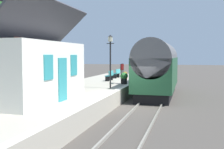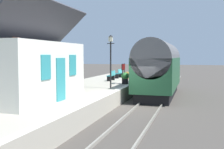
{
  "view_description": "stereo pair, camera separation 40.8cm",
  "coord_description": "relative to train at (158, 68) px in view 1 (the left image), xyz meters",
  "views": [
    {
      "loc": [
        -16.66,
        -3.12,
        3.19
      ],
      "look_at": [
        0.38,
        1.5,
        1.97
      ],
      "focal_mm": 44.56,
      "sensor_mm": 36.0,
      "label": 1
    },
    {
      "loc": [
        -16.55,
        -3.51,
        3.19
      ],
      "look_at": [
        0.38,
        1.5,
        1.97
      ],
      "focal_mm": 44.56,
      "sensor_mm": 36.0,
      "label": 2
    }
  ],
  "objects": [
    {
      "name": "tree_far_right",
      "position": [
        3.99,
        15.6,
        3.03
      ],
      "size": [
        4.65,
        4.0,
        7.84
      ],
      "color": "#4C3828",
      "rests_on": "ground"
    },
    {
      "name": "platform",
      "position": [
        -5.3,
        4.64,
        -1.73
      ],
      "size": [
        32.0,
        5.49,
        0.97
      ],
      "primitive_type": "cube",
      "color": "#A39B8C",
      "rests_on": "ground"
    },
    {
      "name": "planter_by_door",
      "position": [
        -3.37,
        5.71,
        -0.79
      ],
      "size": [
        0.63,
        0.63,
        0.87
      ],
      "color": "#9E5138",
      "rests_on": "platform"
    },
    {
      "name": "platform_edge_coping",
      "position": [
        -5.3,
        2.08,
        -1.24
      ],
      "size": [
        32.0,
        0.36,
        0.02
      ],
      "primitive_type": "cube",
      "color": "beige",
      "rests_on": "platform"
    },
    {
      "name": "rail_far",
      "position": [
        -5.3,
        0.72,
        -2.15
      ],
      "size": [
        52.0,
        0.08,
        0.14
      ],
      "primitive_type": "cube",
      "color": "gray",
      "rests_on": "ground"
    },
    {
      "name": "station_building",
      "position": [
        -9.84,
        5.52,
        0.34
      ],
      "size": [
        6.83,
        4.05,
        5.93
      ],
      "color": "silver",
      "rests_on": "platform"
    },
    {
      "name": "rail_near",
      "position": [
        -5.3,
        -0.72,
        -2.15
      ],
      "size": [
        52.0,
        0.08,
        0.14
      ],
      "primitive_type": "cube",
      "color": "gray",
      "rests_on": "ground"
    },
    {
      "name": "tree_behind_building",
      "position": [
        -2.32,
        10.5,
        3.1
      ],
      "size": [
        4.81,
        4.55,
        8.14
      ],
      "color": "#4C3828",
      "rests_on": "ground"
    },
    {
      "name": "bench_platform_end",
      "position": [
        1.39,
        4.3,
        -0.77
      ],
      "size": [
        1.4,
        0.44,
        0.88
      ],
      "color": "teal",
      "rests_on": "platform"
    },
    {
      "name": "lamp_post_platform",
      "position": [
        -4.01,
        2.76,
        1.26
      ],
      "size": [
        0.32,
        0.5,
        3.59
      ],
      "color": "black",
      "rests_on": "platform"
    },
    {
      "name": "station_sign_board",
      "position": [
        -0.89,
        2.67,
        -0.06
      ],
      "size": [
        0.96,
        0.06,
        1.57
      ],
      "color": "black",
      "rests_on": "platform"
    },
    {
      "name": "bench_near_building",
      "position": [
        4.35,
        4.41,
        -0.77
      ],
      "size": [
        1.41,
        0.48,
        0.88
      ],
      "color": "teal",
      "rests_on": "platform"
    },
    {
      "name": "planter_edge_far",
      "position": [
        3.66,
        3.44,
        -0.91
      ],
      "size": [
        0.46,
        0.46,
        0.68
      ],
      "color": "#9E5138",
      "rests_on": "platform"
    },
    {
      "name": "planter_bench_left",
      "position": [
        -0.99,
        2.5,
        -0.76
      ],
      "size": [
        0.61,
        0.61,
        0.89
      ],
      "color": "black",
      "rests_on": "platform"
    },
    {
      "name": "train",
      "position": [
        0.0,
        0.0,
        0.0
      ],
      "size": [
        9.61,
        2.73,
        4.32
      ],
      "color": "black",
      "rests_on": "ground"
    },
    {
      "name": "ground_plane",
      "position": [
        -5.3,
        0.9,
        -2.22
      ],
      "size": [
        160.0,
        160.0,
        0.0
      ],
      "primitive_type": "plane",
      "color": "#423D38"
    }
  ]
}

